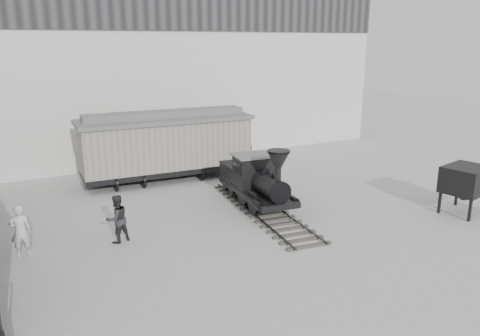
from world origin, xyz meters
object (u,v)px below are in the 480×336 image
locomotive (258,184)px  visitor_a (21,231)px  visitor_b (117,219)px  boxcar (166,144)px  coal_hopper (465,183)px

locomotive → visitor_a: 9.98m
visitor_a → visitor_b: (3.29, -0.42, -0.02)m
boxcar → visitor_a: 10.35m
locomotive → boxcar: (-2.11, 6.25, 0.88)m
boxcar → visitor_a: bearing=-136.4°
boxcar → visitor_b: 8.49m
locomotive → visitor_b: size_ratio=4.69×
boxcar → locomotive: bearing=-68.0°
visitor_a → coal_hopper: (17.58, -4.62, 0.44)m
boxcar → coal_hopper: boxcar is taller
visitor_a → coal_hopper: bearing=166.4°
visitor_a → visitor_b: size_ratio=1.02×
boxcar → visitor_b: size_ratio=5.07×
visitor_a → coal_hopper: coal_hopper is taller
locomotive → coal_hopper: (7.62, -5.03, 0.27)m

